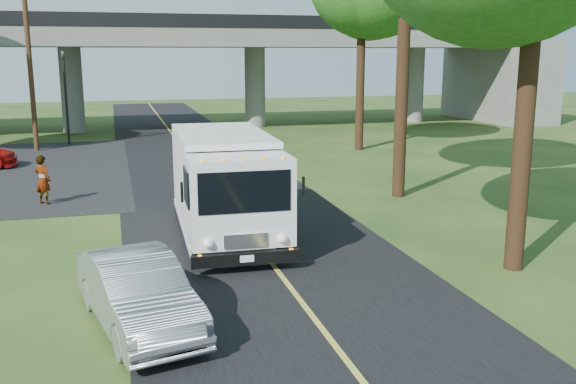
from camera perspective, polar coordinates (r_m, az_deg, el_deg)
name	(u,v)px	position (r m, az deg, el deg)	size (l,w,h in m)	color
ground	(305,308)	(13.19, 1.51, -10.24)	(120.00, 120.00, 0.00)	#223F16
road	(223,200)	(22.52, -5.82, -0.71)	(7.00, 90.00, 0.02)	black
lane_line	(223,199)	(22.52, -5.82, -0.66)	(0.12, 90.00, 0.01)	gold
overpass	(166,60)	(43.81, -10.83, 11.43)	(54.00, 10.00, 7.30)	slate
traffic_signal	(65,87)	(37.79, -19.20, 8.81)	(0.18, 0.22, 5.20)	black
utility_pole	(30,62)	(35.89, -21.98, 10.69)	(1.60, 0.26, 9.00)	#472D19
step_van	(225,182)	(17.84, -5.60, 0.92)	(2.71, 6.89, 2.86)	white
silver_sedan	(138,292)	(12.40, -13.20, -8.66)	(1.46, 4.18, 1.38)	gray
pedestrian	(43,180)	(23.16, -20.96, 1.01)	(0.62, 0.41, 1.70)	gray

